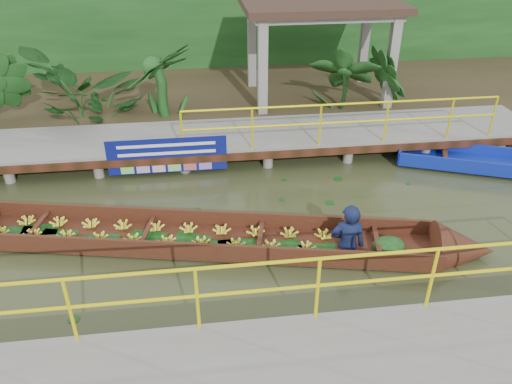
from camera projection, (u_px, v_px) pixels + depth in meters
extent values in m
plane|color=#30371B|center=(238.00, 233.00, 9.75)|extent=(80.00, 80.00, 0.00)
cube|color=#2D2516|center=(215.00, 94.00, 16.04)|extent=(30.00, 8.00, 0.45)
cube|color=slate|center=(224.00, 136.00, 12.49)|extent=(16.00, 2.00, 0.15)
cube|color=black|center=(227.00, 157.00, 11.67)|extent=(16.00, 0.12, 0.18)
cylinder|color=yellow|center=(345.00, 104.00, 11.43)|extent=(7.50, 0.05, 0.05)
cylinder|color=yellow|center=(343.00, 122.00, 11.66)|extent=(7.50, 0.05, 0.05)
cylinder|color=yellow|center=(343.00, 124.00, 11.68)|extent=(0.05, 0.05, 1.00)
cylinder|color=slate|center=(54.00, 171.00, 11.50)|extent=(0.24, 0.24, 0.55)
cylinder|color=slate|center=(67.00, 142.00, 12.87)|extent=(0.24, 0.24, 0.55)
cylinder|color=slate|center=(142.00, 166.00, 11.72)|extent=(0.24, 0.24, 0.55)
cylinder|color=slate|center=(146.00, 138.00, 13.09)|extent=(0.24, 0.24, 0.55)
cylinder|color=slate|center=(227.00, 161.00, 11.94)|extent=(0.24, 0.24, 0.55)
cylinder|color=slate|center=(222.00, 134.00, 13.31)|extent=(0.24, 0.24, 0.55)
cylinder|color=slate|center=(308.00, 156.00, 12.16)|extent=(0.24, 0.24, 0.55)
cylinder|color=slate|center=(296.00, 130.00, 13.53)|extent=(0.24, 0.24, 0.55)
cylinder|color=slate|center=(387.00, 151.00, 12.38)|extent=(0.24, 0.24, 0.55)
cylinder|color=slate|center=(367.00, 126.00, 13.75)|extent=(0.24, 0.24, 0.55)
cylinder|color=slate|center=(463.00, 147.00, 12.60)|extent=(0.24, 0.24, 0.55)
cylinder|color=slate|center=(436.00, 123.00, 13.97)|extent=(0.24, 0.24, 0.55)
cylinder|color=slate|center=(227.00, 161.00, 11.94)|extent=(0.24, 0.24, 0.55)
cylinder|color=yellow|center=(335.00, 258.00, 6.41)|extent=(10.00, 0.05, 0.05)
cylinder|color=yellow|center=(333.00, 284.00, 6.64)|extent=(10.00, 0.05, 0.05)
cylinder|color=yellow|center=(332.00, 287.00, 6.67)|extent=(0.05, 0.05, 1.00)
cube|color=slate|center=(263.00, 72.00, 13.43)|extent=(0.25, 0.25, 2.80)
cube|color=slate|center=(391.00, 67.00, 13.82)|extent=(0.25, 0.25, 2.80)
cube|color=slate|center=(252.00, 49.00, 15.48)|extent=(0.25, 0.25, 2.80)
cube|color=slate|center=(364.00, 46.00, 15.87)|extent=(0.25, 0.25, 2.80)
cube|color=slate|center=(320.00, 12.00, 13.99)|extent=(4.00, 2.60, 0.12)
cube|color=#35231A|center=(321.00, 4.00, 13.89)|extent=(4.40, 3.00, 0.20)
cube|color=#123912|center=(209.00, 20.00, 17.28)|extent=(30.00, 0.80, 4.00)
cube|color=#37180F|center=(204.00, 241.00, 9.40)|extent=(8.61, 2.83, 0.06)
cube|color=#37180F|center=(208.00, 219.00, 9.78)|extent=(8.40, 1.85, 0.36)
cube|color=#37180F|center=(198.00, 252.00, 8.86)|extent=(8.40, 1.85, 0.36)
cone|color=#37180F|center=(464.00, 250.00, 9.02)|extent=(1.26, 1.23, 1.03)
ellipsoid|color=#123912|center=(389.00, 245.00, 9.11)|extent=(0.69, 0.59, 0.28)
imported|color=#10173B|center=(352.00, 206.00, 8.74)|extent=(0.72, 0.54, 1.78)
cube|color=#0E209A|center=(467.00, 163.00, 12.10)|extent=(3.35, 2.10, 0.11)
cube|color=#0E209A|center=(466.00, 150.00, 12.44)|extent=(3.02, 1.27, 0.32)
cube|color=#0E209A|center=(470.00, 167.00, 11.63)|extent=(3.02, 1.27, 0.32)
cube|color=#0E209A|center=(399.00, 151.00, 12.38)|extent=(0.42, 0.92, 0.32)
cube|color=black|center=(445.00, 154.00, 12.13)|extent=(0.46, 0.94, 0.05)
cube|color=navy|center=(167.00, 156.00, 11.44)|extent=(2.73, 0.03, 0.85)
cube|color=white|center=(166.00, 145.00, 11.28)|extent=(2.22, 0.01, 0.07)
cube|color=white|center=(167.00, 153.00, 11.38)|extent=(2.22, 0.01, 0.07)
imported|color=#123912|center=(87.00, 90.00, 13.26)|extent=(1.28, 1.28, 1.59)
imported|color=#123912|center=(163.00, 87.00, 13.48)|extent=(1.28, 1.28, 1.59)
imported|color=#123912|center=(342.00, 79.00, 14.03)|extent=(1.28, 1.28, 1.59)
imported|color=#123912|center=(394.00, 77.00, 14.20)|extent=(1.28, 1.28, 1.59)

